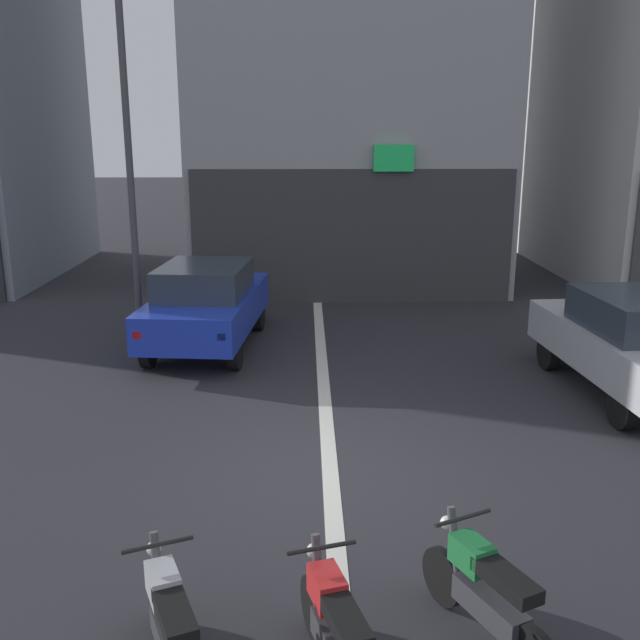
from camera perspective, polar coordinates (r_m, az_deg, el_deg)
name	(u,v)px	position (r m, az deg, el deg)	size (l,w,h in m)	color
ground_plane	(330,472)	(8.88, 0.83, -12.11)	(120.00, 120.00, 0.00)	#2B2B30
lane_centre_line	(320,336)	(14.49, 0.00, -1.30)	(0.20, 18.00, 0.01)	silver
car_blue_crossing_near	(207,303)	(13.69, -9.08, 1.37)	(2.14, 4.25, 1.64)	black
car_silver_parked_kerbside	(634,341)	(12.08, 23.89, -1.55)	(2.03, 4.21, 1.64)	black
car_grey_down_street	(376,242)	(21.30, 4.55, 6.28)	(2.30, 4.30, 1.64)	black
street_lamp	(127,120)	(14.86, -15.26, 15.24)	(0.36, 0.36, 7.04)	#47474C
motorcycle_silver_row_leftmost	(170,627)	(5.87, -11.94, -22.93)	(0.74, 1.57, 0.98)	black
motorcycle_red_row_left_mid	(335,631)	(5.72, 1.21, -23.70)	(0.63, 1.62, 0.98)	black
motorcycle_green_row_centre	(485,593)	(6.22, 13.13, -20.54)	(0.79, 1.54, 0.98)	black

